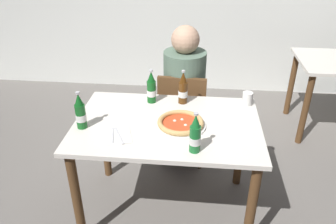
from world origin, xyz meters
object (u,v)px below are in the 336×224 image
Objects in this scene: beer_bottle_left at (195,135)px; napkin_with_cutlery at (116,136)px; pizza_margherita_near at (181,123)px; beer_bottle_right at (151,89)px; paper_cup at (247,99)px; chair_behind_table at (183,113)px; beer_bottle_extra at (80,113)px; diner_seated at (184,100)px; beer_bottle_center at (183,89)px; dining_table_main at (167,137)px.

beer_bottle_left is 0.50m from napkin_with_cutlery.
beer_bottle_left is at bearing -69.46° from pizza_margherita_near.
paper_cup is (0.68, 0.02, -0.06)m from beer_bottle_right.
beer_bottle_right is at bearing 119.62° from beer_bottle_left.
chair_behind_table is 1.01m from beer_bottle_extra.
chair_behind_table reaches higher than napkin_with_cutlery.
beer_bottle_right is at bearing 45.21° from beer_bottle_extra.
paper_cup is (0.83, 0.49, 0.04)m from napkin_with_cutlery.
chair_behind_table is 2.65× the size of pizza_margherita_near.
beer_bottle_extra is (-0.60, -0.77, 0.27)m from diner_seated.
pizza_margherita_near is 0.41m from napkin_with_cutlery.
pizza_margherita_near is (0.01, -0.70, 0.19)m from diner_seated.
pizza_margherita_near is at bearing -88.96° from beer_bottle_center.
diner_seated is 0.62m from paper_cup.
diner_seated is 0.51m from beer_bottle_right.
napkin_with_cutlery is at bearing -113.33° from diner_seated.
napkin_with_cutlery is (0.23, -0.08, -0.10)m from beer_bottle_extra.
beer_bottle_right reaches higher than chair_behind_table.
beer_bottle_extra is at bearing -134.79° from beer_bottle_right.
paper_cup is (0.54, 0.30, 0.16)m from dining_table_main.
beer_bottle_extra reaches higher than pizza_margherita_near.
beer_bottle_extra is at bearing -158.94° from paper_cup.
beer_bottle_left is 2.60× the size of paper_cup.
paper_cup reaches higher than pizza_margherita_near.
beer_bottle_right is (-0.14, 0.28, 0.22)m from dining_table_main.
beer_bottle_left reaches higher than pizza_margherita_near.
beer_bottle_right is (-0.21, -0.33, 0.37)m from chair_behind_table.
beer_bottle_left is at bearing -11.98° from napkin_with_cutlery.
napkin_with_cutlery is (-0.15, -0.47, -0.10)m from beer_bottle_right.
beer_bottle_right is 2.60× the size of paper_cup.
paper_cup reaches higher than dining_table_main.
chair_behind_table is 3.44× the size of beer_bottle_extra.
diner_seated is (0.00, 0.05, 0.10)m from chair_behind_table.
dining_table_main is 0.17m from pizza_margherita_near.
beer_bottle_left is 0.66m from beer_bottle_right.
diner_seated reaches higher than beer_bottle_center.
paper_cup is at bearing 1.72° from beer_bottle_right.
napkin_with_cutlery is at bearing 168.02° from beer_bottle_left.
beer_bottle_right is (-0.33, 0.57, 0.00)m from beer_bottle_left.
diner_seated reaches higher than chair_behind_table.
pizza_margherita_near is 0.29m from beer_bottle_left.
beer_bottle_extra reaches higher than paper_cup.
chair_behind_table is (0.07, 0.61, -0.15)m from dining_table_main.
beer_bottle_center is (0.01, -0.32, 0.37)m from chair_behind_table.
chair_behind_table is 3.74× the size of napkin_with_cutlery.
diner_seated is (0.07, 0.66, -0.05)m from dining_table_main.
paper_cup is at bearing 21.06° from beer_bottle_extra.
beer_bottle_extra is at bearing 160.81° from napkin_with_cutlery.
beer_bottle_extra is (-0.62, -0.07, 0.08)m from pizza_margherita_near.
beer_bottle_center and beer_bottle_right have the same top height.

